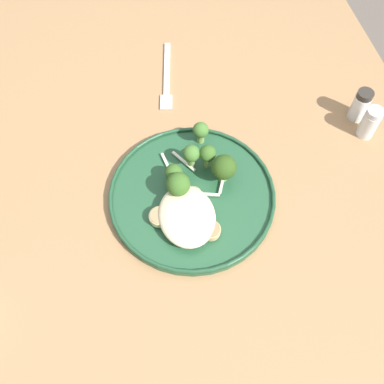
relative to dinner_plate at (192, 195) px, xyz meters
The scene contains 23 objects.
ground 0.75m from the dinner_plate, 41.82° to the left, with size 6.00×6.00×0.00m, color #665B51.
wooden_dining_table 0.10m from the dinner_plate, 41.82° to the left, with size 1.40×1.00×0.74m.
dinner_plate is the anchor object (origin of this frame).
noodle_bed 0.05m from the dinner_plate, 158.23° to the left, with size 0.12×0.09×0.03m.
seared_scallop_center_golden 0.08m from the dinner_plate, 169.48° to the right, with size 0.03×0.03×0.01m.
seared_scallop_on_noodles 0.05m from the dinner_plate, 126.32° to the left, with size 0.03×0.03×0.02m.
seared_scallop_half_hidden 0.08m from the dinner_plate, behind, with size 0.03×0.03×0.01m.
seared_scallop_large_seared 0.06m from the dinner_plate, 153.96° to the left, with size 0.03×0.03×0.02m.
seared_scallop_right_edge 0.07m from the dinner_plate, 119.64° to the left, with size 0.04×0.04×0.01m.
seared_scallop_tilted_round 0.01m from the dinner_plate, behind, with size 0.03×0.03×0.01m.
broccoli_floret_near_rim 0.07m from the dinner_plate, 11.01° to the right, with size 0.03×0.03×0.05m.
broccoli_floret_center_pile 0.05m from the dinner_plate, 36.72° to the left, with size 0.03×0.03×0.04m.
broccoli_floret_split_head 0.12m from the dinner_plate, 19.78° to the right, with size 0.03×0.03×0.05m.
broccoli_floret_small_sprig 0.05m from the dinner_plate, 84.84° to the left, with size 0.04×0.04×0.06m.
broccoli_floret_rear_charred 0.07m from the dinner_plate, 70.44° to the right, with size 0.04×0.04×0.06m.
broccoli_floret_beside_noodles 0.08m from the dinner_plate, 35.88° to the right, with size 0.03×0.03×0.05m.
onion_sliver_curled_piece 0.07m from the dinner_plate, 22.89° to the left, with size 0.06×0.01×0.00m, color silver.
onion_sliver_short_strip 0.03m from the dinner_plate, 105.60° to the right, with size 0.04×0.01×0.00m, color silver.
onion_sliver_pale_crescent 0.07m from the dinner_plate, ahead, with size 0.06×0.01×0.00m, color silver.
onion_sliver_long_sliver 0.06m from the dinner_plate, 74.81° to the right, with size 0.06×0.01×0.00m, color silver.
dinner_fork 0.29m from the dinner_plate, ahead, with size 0.19×0.05×0.00m.
salt_shaker 0.36m from the dinner_plate, 78.93° to the right, with size 0.03×0.03×0.07m.
pepper_shaker 0.37m from the dinner_plate, 72.22° to the right, with size 0.03×0.03×0.07m.
Camera 1 is at (-0.41, 0.05, 1.42)m, focal length 41.76 mm.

